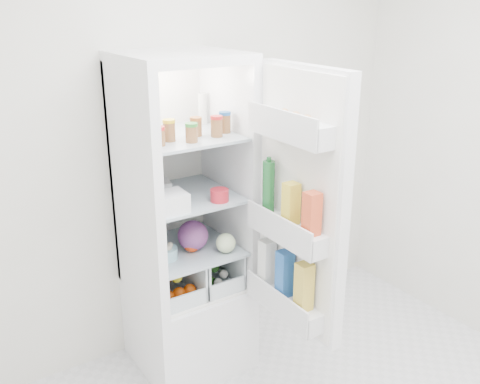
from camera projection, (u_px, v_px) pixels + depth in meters
room_walls at (391, 137)px, 1.85m from camera, size 3.02×3.02×2.61m
refrigerator at (183, 256)px, 3.05m from camera, size 0.60×0.60×1.80m
shelf_low at (188, 248)px, 2.97m from camera, size 0.49×0.53×0.01m
shelf_mid at (186, 196)px, 2.87m from camera, size 0.49×0.53×0.02m
shelf_top at (183, 136)px, 2.75m from camera, size 0.49×0.53×0.02m
crisper_left at (169, 275)px, 2.95m from camera, size 0.23×0.46×0.22m
crisper_right at (207, 263)px, 3.08m from camera, size 0.23×0.46×0.22m
condiment_jars at (187, 130)px, 2.66m from camera, size 0.46×0.32×0.08m
squeeze_bottle at (203, 109)px, 2.96m from camera, size 0.06×0.06×0.17m
tub_white at (171, 202)px, 2.63m from camera, size 0.16×0.16×0.10m
tin_red at (219, 195)px, 2.76m from camera, size 0.10×0.10×0.06m
foil_tray at (155, 185)px, 2.94m from camera, size 0.18×0.14×0.04m
red_cabbage at (193, 236)px, 2.91m from camera, size 0.17×0.17×0.17m
bell_pepper at (192, 243)px, 2.90m from camera, size 0.10×0.10×0.10m
mushroom_bowl at (165, 253)px, 2.82m from camera, size 0.15×0.15×0.06m
salad_bag at (226, 243)px, 2.89m from camera, size 0.11×0.11×0.11m
citrus_pile at (171, 281)px, 2.93m from camera, size 0.20×0.31×0.16m
veg_pile at (208, 270)px, 3.10m from camera, size 0.16×0.30×0.10m
fridge_door at (297, 210)px, 2.55m from camera, size 0.18×0.60×1.30m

